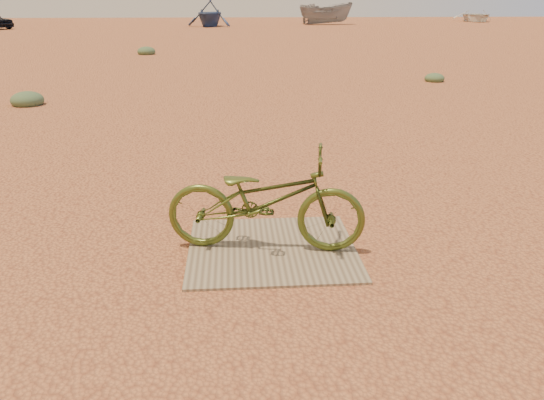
{
  "coord_description": "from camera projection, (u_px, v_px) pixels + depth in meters",
  "views": [
    {
      "loc": [
        -0.06,
        -4.01,
        2.09
      ],
      "look_at": [
        0.25,
        0.2,
        0.47
      ],
      "focal_mm": 35.0,
      "sensor_mm": 36.0,
      "label": 1
    }
  ],
  "objects": [
    {
      "name": "kale_b",
      "position": [
        434.0,
        81.0,
        14.14
      ],
      "size": [
        0.52,
        0.52,
        0.29
      ],
      "primitive_type": "ellipsoid",
      "color": "#526D48",
      "rests_on": "ground"
    },
    {
      "name": "boat_mid_right",
      "position": [
        326.0,
        13.0,
        43.84
      ],
      "size": [
        4.7,
        2.22,
        1.75
      ],
      "primitive_type": "imported",
      "rotation": [
        0.0,
        0.0,
        1.69
      ],
      "color": "gray",
      "rests_on": "ground"
    },
    {
      "name": "kale_a",
      "position": [
        28.0,
        105.0,
        11.03
      ],
      "size": [
        0.66,
        0.66,
        0.36
      ],
      "primitive_type": "ellipsoid",
      "color": "#526D48",
      "rests_on": "ground"
    },
    {
      "name": "ground",
      "position": [
        244.0,
        261.0,
        4.49
      ],
      "size": [
        120.0,
        120.0,
        0.0
      ],
      "primitive_type": "plane",
      "color": "#B96F42",
      "rests_on": "ground"
    },
    {
      "name": "boat_far_left",
      "position": [
        210.0,
        13.0,
        40.69
      ],
      "size": [
        4.28,
        4.65,
        2.05
      ],
      "primitive_type": "imported",
      "rotation": [
        0.0,
        0.0,
        -0.27
      ],
      "color": "navy",
      "rests_on": "ground"
    },
    {
      "name": "plywood_board",
      "position": [
        272.0,
        249.0,
        4.69
      ],
      "size": [
        1.47,
        1.34,
        0.02
      ],
      "primitive_type": "cube",
      "color": "gray",
      "rests_on": "ground"
    },
    {
      "name": "kale_c",
      "position": [
        147.0,
        54.0,
        20.91
      ],
      "size": [
        0.7,
        0.7,
        0.39
      ],
      "primitive_type": "ellipsoid",
      "color": "#526D48",
      "rests_on": "ground"
    },
    {
      "name": "boat_far_right",
      "position": [
        476.0,
        16.0,
        49.52
      ],
      "size": [
        4.65,
        5.73,
        1.04
      ],
      "primitive_type": "imported",
      "rotation": [
        0.0,
        0.0,
        -0.23
      ],
      "color": "silver",
      "rests_on": "ground"
    },
    {
      "name": "bicycle",
      "position": [
        266.0,
        200.0,
        4.53
      ],
      "size": [
        1.78,
        0.85,
        0.9
      ],
      "primitive_type": "imported",
      "rotation": [
        0.0,
        0.0,
        1.41
      ],
      "color": "#45541D",
      "rests_on": "plywood_board"
    }
  ]
}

